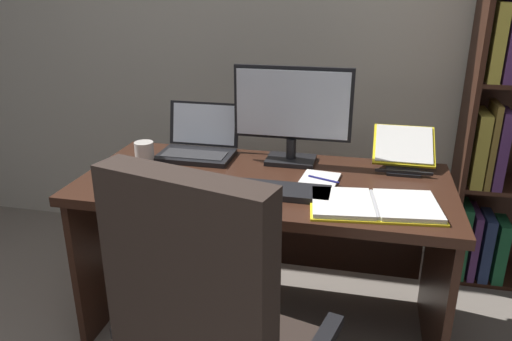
% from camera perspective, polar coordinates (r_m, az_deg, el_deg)
% --- Properties ---
extents(wall_back, '(5.42, 0.12, 2.58)m').
position_cam_1_polar(wall_back, '(2.85, 2.99, 16.53)').
color(wall_back, beige).
rests_on(wall_back, ground).
extents(desk, '(1.54, 0.73, 0.73)m').
position_cam_1_polar(desk, '(2.22, 1.33, -5.17)').
color(desk, '#381E14').
rests_on(desk, ground).
extents(monitor, '(0.53, 0.16, 0.43)m').
position_cam_1_polar(monitor, '(2.21, 4.18, 6.46)').
color(monitor, black).
rests_on(monitor, desk).
extents(laptop, '(0.35, 0.28, 0.23)m').
position_cam_1_polar(laptop, '(2.37, -6.63, 2.96)').
color(laptop, black).
rests_on(laptop, desk).
extents(keyboard, '(0.42, 0.15, 0.02)m').
position_cam_1_polar(keyboard, '(1.93, 2.32, -2.32)').
color(keyboard, black).
rests_on(keyboard, desk).
extents(computer_mouse, '(0.06, 0.10, 0.04)m').
position_cam_1_polar(computer_mouse, '(2.00, -6.15, -1.35)').
color(computer_mouse, black).
rests_on(computer_mouse, desk).
extents(reading_stand_with_book, '(0.27, 0.27, 0.15)m').
position_cam_1_polar(reading_stand_with_book, '(2.30, 16.60, 2.33)').
color(reading_stand_with_book, black).
rests_on(reading_stand_with_book, desk).
extents(open_binder, '(0.50, 0.32, 0.02)m').
position_cam_1_polar(open_binder, '(1.86, 13.46, -3.86)').
color(open_binder, yellow).
rests_on(open_binder, desk).
extents(notepad, '(0.17, 0.22, 0.01)m').
position_cam_1_polar(notepad, '(2.06, 7.22, -1.18)').
color(notepad, white).
rests_on(notepad, desk).
extents(pen, '(0.13, 0.06, 0.01)m').
position_cam_1_polar(pen, '(2.06, 7.79, -0.99)').
color(pen, navy).
rests_on(pen, notepad).
extents(coffee_mug, '(0.09, 0.09, 0.10)m').
position_cam_1_polar(coffee_mug, '(2.31, -12.70, 2.05)').
color(coffee_mug, silver).
rests_on(coffee_mug, desk).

